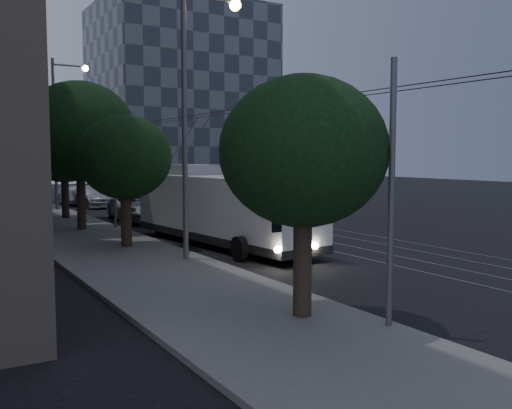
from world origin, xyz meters
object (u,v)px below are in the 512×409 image
object	(u,v)px
pickup_silver	(139,207)
streetlamp_far	(61,120)
car_white_d	(70,193)
car_white_a	(133,207)
streetlamp_near	(195,97)
trolleybus	(220,209)
car_white_b	(93,196)
car_white_c	(71,196)

from	to	relation	value
pickup_silver	streetlamp_far	size ratio (longest dim) A/B	0.59
car_white_d	streetlamp_far	size ratio (longest dim) A/B	0.34
car_white_a	streetlamp_near	bearing A→B (deg)	-110.75
trolleybus	streetlamp_near	size ratio (longest dim) A/B	1.17
trolleybus	car_white_d	world-z (taller)	trolleybus
car_white_b	car_white_d	bearing A→B (deg)	86.33
trolleybus	car_white_c	distance (m)	24.39
car_white_a	car_white_d	distance (m)	16.18
streetlamp_far	car_white_c	bearing A→B (deg)	71.49
car_white_b	streetlamp_far	bearing A→B (deg)	-145.89
car_white_d	car_white_c	bearing A→B (deg)	-104.36
trolleybus	pickup_silver	distance (m)	10.63
car_white_a	streetlamp_near	distance (m)	16.04
car_white_b	car_white_d	world-z (taller)	car_white_b
trolleybus	streetlamp_far	bearing A→B (deg)	92.02
trolleybus	car_white_b	xyz separation A→B (m)	(0.20, 21.23, -0.81)
pickup_silver	car_white_d	bearing A→B (deg)	96.95
car_white_d	car_white_b	bearing A→B (deg)	-91.81
pickup_silver	car_white_c	xyz separation A→B (m)	(-0.76, 13.76, -0.18)
car_white_c	car_white_d	xyz separation A→B (m)	(0.79, 3.85, -0.07)
car_white_d	streetlamp_near	distance (m)	31.66
trolleybus	car_white_c	bearing A→B (deg)	86.28
car_white_a	car_white_c	size ratio (longest dim) A/B	1.05
car_white_d	car_white_a	bearing A→B (deg)	-92.37
trolleybus	streetlamp_near	xyz separation A→B (m)	(-2.49, -2.88, 4.41)
car_white_d	streetlamp_far	world-z (taller)	streetlamp_far
car_white_c	streetlamp_far	xyz separation A→B (m)	(-1.77, -5.29, 5.61)
car_white_d	streetlamp_near	xyz separation A→B (m)	(-2.57, -31.09, 5.39)
car_white_b	streetlamp_near	bearing A→B (deg)	-101.03
pickup_silver	car_white_a	size ratio (longest dim) A/B	1.42
car_white_d	streetlamp_far	xyz separation A→B (m)	(-2.56, -9.14, 5.68)
car_white_c	trolleybus	bearing A→B (deg)	-80.54
car_white_d	streetlamp_far	bearing A→B (deg)	-108.44
streetlamp_near	pickup_silver	bearing A→B (deg)	79.33
car_white_b	streetlamp_far	world-z (taller)	streetlamp_far
pickup_silver	car_white_c	world-z (taller)	pickup_silver
car_white_b	streetlamp_near	size ratio (longest dim) A/B	0.54
trolleybus	car_white_a	world-z (taller)	trolleybus
car_white_c	streetlamp_far	bearing A→B (deg)	-100.72
car_white_c	streetlamp_near	bearing A→B (deg)	-85.95
car_white_a	car_white_c	bearing A→B (deg)	83.67
trolleybus	car_white_d	bearing A→B (deg)	84.45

